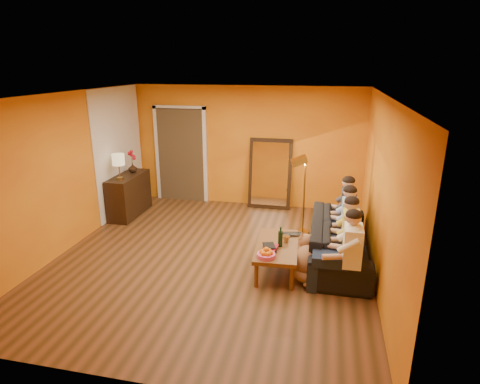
% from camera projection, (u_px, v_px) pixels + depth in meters
% --- Properties ---
extents(room_shell, '(5.00, 5.50, 2.60)m').
position_uv_depth(room_shell, '(217.00, 175.00, 6.50)').
color(room_shell, brown).
rests_on(room_shell, ground).
extents(white_accent, '(0.02, 1.90, 2.58)m').
position_uv_depth(white_accent, '(119.00, 151.00, 8.29)').
color(white_accent, white).
rests_on(white_accent, wall_left).
extents(doorway_recess, '(1.06, 0.30, 2.10)m').
position_uv_depth(doorway_recess, '(183.00, 154.00, 9.17)').
color(doorway_recess, '#3F2D19').
rests_on(doorway_recess, floor).
extents(door_jamb_left, '(0.08, 0.06, 2.20)m').
position_uv_depth(door_jamb_left, '(158.00, 154.00, 9.17)').
color(door_jamb_left, white).
rests_on(door_jamb_left, wall_back).
extents(door_jamb_right, '(0.08, 0.06, 2.20)m').
position_uv_depth(door_jamb_right, '(205.00, 157.00, 8.94)').
color(door_jamb_right, white).
rests_on(door_jamb_right, wall_back).
extents(door_header, '(1.22, 0.06, 0.08)m').
position_uv_depth(door_header, '(179.00, 107.00, 8.73)').
color(door_header, white).
rests_on(door_header, wall_back).
extents(mirror_frame, '(0.92, 0.27, 1.51)m').
position_uv_depth(mirror_frame, '(270.00, 174.00, 8.66)').
color(mirror_frame, black).
rests_on(mirror_frame, floor).
extents(mirror_glass, '(0.78, 0.21, 1.35)m').
position_uv_depth(mirror_glass, '(270.00, 174.00, 8.62)').
color(mirror_glass, white).
rests_on(mirror_glass, mirror_frame).
extents(sideboard, '(0.44, 1.18, 0.85)m').
position_uv_depth(sideboard, '(129.00, 195.00, 8.32)').
color(sideboard, black).
rests_on(sideboard, floor).
extents(table_lamp, '(0.24, 0.24, 0.51)m').
position_uv_depth(table_lamp, '(119.00, 167.00, 7.83)').
color(table_lamp, beige).
rests_on(table_lamp, sideboard).
extents(sofa, '(2.29, 0.90, 0.67)m').
position_uv_depth(sofa, '(339.00, 240.00, 6.43)').
color(sofa, black).
rests_on(sofa, floor).
extents(coffee_table, '(0.69, 1.25, 0.42)m').
position_uv_depth(coffee_table, '(277.00, 257.00, 6.13)').
color(coffee_table, brown).
rests_on(coffee_table, floor).
extents(floor_lamp, '(0.35, 0.30, 1.44)m').
position_uv_depth(floor_lamp, '(304.00, 197.00, 7.30)').
color(floor_lamp, '#AF8333').
rests_on(floor_lamp, floor).
extents(dog, '(0.55, 0.67, 0.68)m').
position_uv_depth(dog, '(307.00, 258.00, 5.82)').
color(dog, '#905E41').
rests_on(dog, floor).
extents(person_far_left, '(0.70, 0.44, 1.22)m').
position_uv_depth(person_far_left, '(352.00, 252.00, 5.39)').
color(person_far_left, white).
rests_on(person_far_left, sofa).
extents(person_mid_left, '(0.70, 0.44, 1.22)m').
position_uv_depth(person_mid_left, '(350.00, 236.00, 5.90)').
color(person_mid_left, gold).
rests_on(person_mid_left, sofa).
extents(person_mid_right, '(0.70, 0.44, 1.22)m').
position_uv_depth(person_mid_right, '(349.00, 222.00, 6.41)').
color(person_mid_right, '#95B2E6').
rests_on(person_mid_right, sofa).
extents(person_far_right, '(0.70, 0.44, 1.22)m').
position_uv_depth(person_far_right, '(347.00, 210.00, 6.92)').
color(person_far_right, '#35353A').
rests_on(person_far_right, sofa).
extents(fruit_bowl, '(0.26, 0.26, 0.16)m').
position_uv_depth(fruit_bowl, '(266.00, 252.00, 5.64)').
color(fruit_bowl, '#EE54A4').
rests_on(fruit_bowl, coffee_table).
extents(wine_bottle, '(0.07, 0.07, 0.31)m').
position_uv_depth(wine_bottle, '(280.00, 237.00, 5.96)').
color(wine_bottle, black).
rests_on(wine_bottle, coffee_table).
extents(tumbler, '(0.13, 0.13, 0.10)m').
position_uv_depth(tumbler, '(286.00, 239.00, 6.13)').
color(tumbler, '#B27F3F').
rests_on(tumbler, coffee_table).
extents(laptop, '(0.40, 0.30, 0.03)m').
position_uv_depth(laptop, '(291.00, 235.00, 6.35)').
color(laptop, black).
rests_on(laptop, coffee_table).
extents(book_lower, '(0.24, 0.29, 0.02)m').
position_uv_depth(book_lower, '(263.00, 248.00, 5.91)').
color(book_lower, black).
rests_on(book_lower, coffee_table).
extents(book_mid, '(0.22, 0.28, 0.02)m').
position_uv_depth(book_mid, '(264.00, 247.00, 5.91)').
color(book_mid, red).
rests_on(book_mid, book_lower).
extents(book_upper, '(0.23, 0.27, 0.02)m').
position_uv_depth(book_upper, '(263.00, 246.00, 5.89)').
color(book_upper, black).
rests_on(book_upper, book_mid).
extents(vase, '(0.18, 0.18, 0.19)m').
position_uv_depth(vase, '(133.00, 168.00, 8.40)').
color(vase, black).
rests_on(vase, sideboard).
extents(flowers, '(0.17, 0.17, 0.48)m').
position_uv_depth(flowers, '(132.00, 155.00, 8.31)').
color(flowers, red).
rests_on(flowers, vase).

